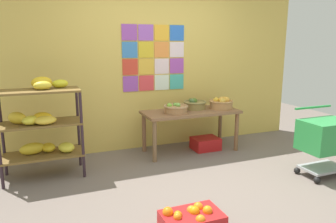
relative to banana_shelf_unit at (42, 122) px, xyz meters
The scene contains 10 objects.
ground 2.06m from the banana_shelf_unit, 30.97° to the right, with size 9.29×9.29×0.00m, color #6E6159.
back_wall_with_art 1.93m from the banana_shelf_unit, 22.04° to the left, with size 5.06×0.07×2.79m.
banana_shelf_unit is the anchor object (origin of this frame).
display_table 2.11m from the banana_shelf_unit, ahead, with size 1.45×0.61×0.63m.
fruit_basket_left 2.61m from the banana_shelf_unit, ahead, with size 0.38×0.38×0.19m.
fruit_basket_right 2.23m from the banana_shelf_unit, ahead, with size 0.36×0.36×0.17m.
fruit_basket_back_right 1.83m from the banana_shelf_unit, ahead, with size 0.37×0.37×0.15m.
produce_crate_under_table 2.43m from the banana_shelf_unit, ahead, with size 0.41×0.32×0.19m, color red.
orange_crate_foreground 2.17m from the banana_shelf_unit, 55.51° to the right, with size 0.54×0.34×0.21m.
shopping_cart 3.47m from the banana_shelf_unit, 21.31° to the right, with size 0.61×0.46×0.84m.
Camera 1 is at (-1.61, -3.00, 1.61)m, focal length 33.74 mm.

